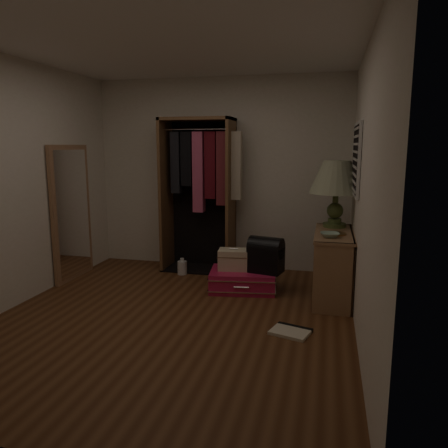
{
  "coord_description": "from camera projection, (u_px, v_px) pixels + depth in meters",
  "views": [
    {
      "loc": [
        1.45,
        -3.86,
        1.69
      ],
      "look_at": [
        0.3,
        0.95,
        0.8
      ],
      "focal_mm": 35.0,
      "sensor_mm": 36.0,
      "label": 1
    }
  ],
  "objects": [
    {
      "name": "ceramic_bowl",
      "position": [
        330.0,
        235.0,
        4.54
      ],
      "size": [
        0.23,
        0.23,
        0.05
      ],
      "primitive_type": "imported",
      "rotation": [
        0.0,
        0.0,
        0.17
      ],
      "color": "#9EBEA6",
      "rests_on": "console_bookshelf"
    },
    {
      "name": "ground",
      "position": [
        172.0,
        318.0,
        4.33
      ],
      "size": [
        4.0,
        4.0,
        0.0
      ],
      "primitive_type": "plane",
      "color": "#532E17",
      "rests_on": "ground"
    },
    {
      "name": "white_jug",
      "position": [
        182.0,
        267.0,
        5.8
      ],
      "size": [
        0.15,
        0.15,
        0.22
      ],
      "rotation": [
        0.0,
        0.0,
        -0.19
      ],
      "color": "silver",
      "rests_on": "ground"
    },
    {
      "name": "train_case",
      "position": [
        234.0,
        259.0,
        5.18
      ],
      "size": [
        0.39,
        0.29,
        0.26
      ],
      "rotation": [
        0.0,
        0.0,
        0.12
      ],
      "color": "beige",
      "rests_on": "pink_suitcase"
    },
    {
      "name": "pink_suitcase",
      "position": [
        243.0,
        280.0,
        5.18
      ],
      "size": [
        0.85,
        0.66,
        0.24
      ],
      "rotation": [
        0.0,
        0.0,
        0.14
      ],
      "color": "#BC1645",
      "rests_on": "ground"
    },
    {
      "name": "black_bag",
      "position": [
        266.0,
        254.0,
        5.05
      ],
      "size": [
        0.43,
        0.33,
        0.42
      ],
      "rotation": [
        0.0,
        0.0,
        -0.23
      ],
      "color": "black",
      "rests_on": "pink_suitcase"
    },
    {
      "name": "brass_tray",
      "position": [
        335.0,
        233.0,
        4.7
      ],
      "size": [
        0.27,
        0.27,
        0.01
      ],
      "rotation": [
        0.0,
        0.0,
        -0.11
      ],
      "color": "#A0733D",
      "rests_on": "console_bookshelf"
    },
    {
      "name": "floor_book",
      "position": [
        291.0,
        331.0,
        4.0
      ],
      "size": [
        0.4,
        0.36,
        0.03
      ],
      "rotation": [
        0.0,
        0.0,
        -0.29
      ],
      "color": "beige",
      "rests_on": "ground"
    },
    {
      "name": "console_bookshelf",
      "position": [
        333.0,
        263.0,
        4.9
      ],
      "size": [
        0.42,
        1.12,
        0.75
      ],
      "color": "#956A48",
      "rests_on": "ground"
    },
    {
      "name": "table_lamp",
      "position": [
        336.0,
        179.0,
        5.02
      ],
      "size": [
        0.75,
        0.75,
        0.77
      ],
      "rotation": [
        0.0,
        0.0,
        0.26
      ],
      "color": "#435529",
      "rests_on": "console_bookshelf"
    },
    {
      "name": "open_wardrobe",
      "position": [
        202.0,
        181.0,
        5.85
      ],
      "size": [
        1.07,
        0.5,
        2.05
      ],
      "color": "brown",
      "rests_on": "ground"
    },
    {
      "name": "floor_mirror",
      "position": [
        71.0,
        213.0,
        5.53
      ],
      "size": [
        0.06,
        0.8,
        1.7
      ],
      "color": "#9D6E4C",
      "rests_on": "ground"
    },
    {
      "name": "room_walls",
      "position": [
        178.0,
        166.0,
        4.09
      ],
      "size": [
        3.52,
        4.02,
        2.6
      ],
      "color": "silver",
      "rests_on": "ground"
    }
  ]
}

